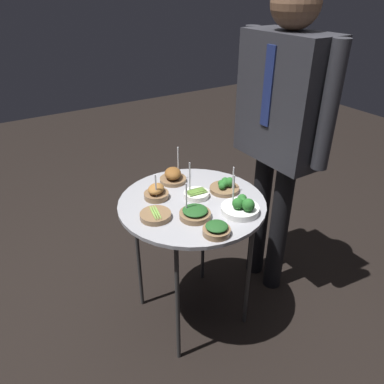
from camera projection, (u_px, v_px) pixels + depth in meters
name	position (u px, v px, depth m)	size (l,w,h in m)	color
ground_plane	(192.00, 312.00, 2.10)	(8.00, 8.00, 0.00)	black
serving_cart	(192.00, 211.00, 1.77)	(0.69, 0.69, 0.73)	#939399
bowl_spinach_near_rim	(195.00, 213.00, 1.62)	(0.14, 0.14, 0.16)	brown
bowl_asparagus_mid_left	(196.00, 194.00, 1.77)	(0.12, 0.12, 0.17)	silver
bowl_roast_far_rim	(156.00, 192.00, 1.76)	(0.12, 0.12, 0.14)	brown
bowl_roast_back_right	(173.00, 176.00, 1.90)	(0.14, 0.13, 0.18)	brown
bowl_broccoli_mid_right	(225.00, 186.00, 1.82)	(0.14, 0.14, 0.13)	brown
bowl_broccoli_back_left	(241.00, 207.00, 1.64)	(0.17, 0.17, 0.17)	white
bowl_asparagus_center	(156.00, 215.00, 1.62)	(0.14, 0.14, 0.03)	brown
bowl_spinach_front_right	(217.00, 229.00, 1.51)	(0.11, 0.11, 0.05)	brown
waiter_figure	(282.00, 115.00, 1.84)	(0.61, 0.23, 1.65)	black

